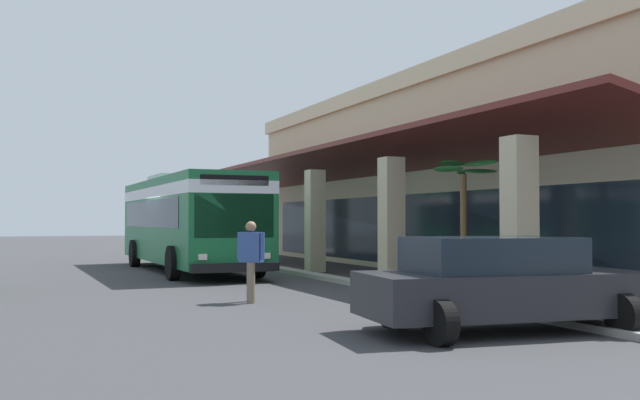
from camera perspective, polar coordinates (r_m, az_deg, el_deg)
The scene contains 7 objects.
ground at distance 27.46m, azimuth 5.43°, elevation -5.19°, with size 120.00×120.00×0.00m, color #38383A.
curb_strip at distance 24.22m, azimuth -2.39°, elevation -5.54°, with size 32.14×0.50×0.12m, color #9E998E.
plaza_building at distance 29.01m, azimuth 15.72°, elevation 1.79°, with size 27.08×15.09×6.81m.
transit_bus at distance 25.33m, azimuth -10.31°, elevation -1.29°, with size 11.24×2.92×3.34m.
parked_sedan_charcoal at distance 11.70m, azimuth 13.87°, elevation -6.34°, with size 2.77×4.58×1.47m.
pedestrian at distance 15.50m, azimuth -5.42°, elevation -4.42°, with size 0.58×0.50×1.71m.
potted_palm at distance 18.06m, azimuth 11.17°, elevation -4.84°, with size 1.94×1.75×3.18m.
Camera 1 is at (24.13, -5.00, 1.73)m, focal length 40.99 mm.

